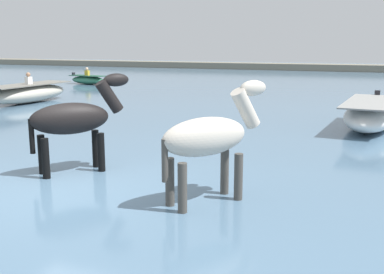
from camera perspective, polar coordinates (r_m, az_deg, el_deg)
ground_plane at (r=8.29m, az=-15.77°, el=-7.67°), size 120.00×120.00×0.00m
water_surface at (r=17.07m, az=5.01°, el=2.91°), size 90.00×90.00×0.26m
horse_lead_pinto at (r=6.96m, az=2.17°, el=-0.30°), size 1.38×1.77×2.09m
horse_trailing_black at (r=8.89m, az=-14.28°, el=1.94°), size 1.49×1.70×2.10m
boat_far_offshore at (r=20.25m, az=-19.55°, el=5.10°), size 1.46×4.22×1.24m
boat_mid_outer at (r=28.57m, az=-12.72°, el=6.91°), size 2.52×1.23×1.00m
boat_near_starboard at (r=14.10m, az=21.13°, el=2.54°), size 1.67×3.91×0.94m
far_shoreline at (r=43.55m, az=15.55°, el=8.11°), size 80.00×2.40×0.84m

